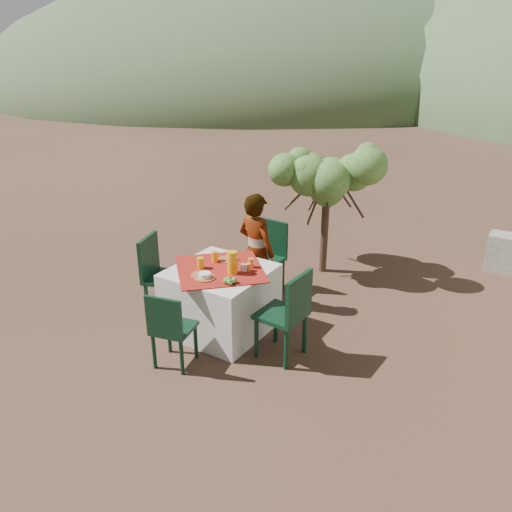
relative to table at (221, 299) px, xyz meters
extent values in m
plane|color=#3A251A|center=(-0.04, 0.12, -0.38)|extent=(160.00, 160.00, 0.00)
cube|color=white|center=(0.00, 0.00, 0.00)|extent=(1.02, 1.02, 0.75)
cube|color=maroon|center=(0.00, 0.00, 0.38)|extent=(1.30, 1.30, 0.01)
cylinder|color=black|center=(-0.26, 0.88, -0.14)|extent=(0.05, 0.05, 0.47)
cylinder|color=black|center=(0.10, 0.86, -0.14)|extent=(0.05, 0.05, 0.47)
cylinder|color=black|center=(-0.24, 1.24, -0.14)|extent=(0.05, 0.05, 0.47)
cylinder|color=black|center=(0.12, 1.22, -0.14)|extent=(0.05, 0.05, 0.47)
cube|color=black|center=(-0.07, 1.05, 0.09)|extent=(0.46, 0.46, 0.04)
cube|color=black|center=(-0.06, 1.25, 0.35)|extent=(0.44, 0.06, 0.46)
cylinder|color=black|center=(0.12, -0.62, -0.17)|extent=(0.04, 0.04, 0.41)
cylinder|color=black|center=(-0.18, -0.69, -0.17)|extent=(0.04, 0.04, 0.41)
cylinder|color=black|center=(0.19, -0.92, -0.17)|extent=(0.04, 0.04, 0.41)
cylinder|color=black|center=(-0.11, -0.99, -0.17)|extent=(0.04, 0.04, 0.41)
cube|color=black|center=(0.01, -0.80, 0.03)|extent=(0.46, 0.46, 0.04)
cube|color=black|center=(0.04, -0.97, 0.25)|extent=(0.38, 0.12, 0.40)
cylinder|color=black|center=(-0.51, -0.20, -0.13)|extent=(0.05, 0.05, 0.49)
cylinder|color=black|center=(-0.62, 0.16, -0.13)|extent=(0.05, 0.05, 0.49)
cylinder|color=black|center=(-0.86, -0.31, -0.13)|extent=(0.05, 0.05, 0.49)
cylinder|color=black|center=(-0.97, 0.04, -0.13)|extent=(0.05, 0.05, 0.49)
cube|color=black|center=(-0.74, -0.08, 0.11)|extent=(0.58, 0.58, 0.04)
cube|color=black|center=(-0.94, -0.14, 0.37)|extent=(0.18, 0.45, 0.48)
cylinder|color=black|center=(0.67, 0.09, -0.14)|extent=(0.05, 0.05, 0.48)
cylinder|color=black|center=(0.65, -0.27, -0.14)|extent=(0.05, 0.05, 0.48)
cylinder|color=black|center=(1.03, 0.08, -0.14)|extent=(0.05, 0.05, 0.48)
cylinder|color=black|center=(1.02, -0.29, -0.14)|extent=(0.05, 0.05, 0.48)
cube|color=black|center=(0.84, -0.10, 0.10)|extent=(0.47, 0.47, 0.04)
cube|color=black|center=(1.05, -0.11, 0.36)|extent=(0.07, 0.45, 0.47)
imported|color=#8C6651|center=(0.02, 0.71, 0.35)|extent=(0.58, 0.44, 1.45)
cylinder|color=#402A20|center=(0.28, 2.11, 0.24)|extent=(0.11, 0.11, 1.24)
sphere|color=#355E22|center=(0.28, 2.11, 0.86)|extent=(0.53, 0.53, 0.53)
sphere|color=#355E22|center=(0.77, 2.11, 0.99)|extent=(0.49, 0.49, 0.49)
sphere|color=#355E22|center=(-0.16, 2.20, 0.94)|extent=(0.46, 0.46, 0.46)
sphere|color=#355E22|center=(0.37, 2.60, 1.03)|extent=(0.48, 0.48, 0.48)
sphere|color=#355E22|center=(0.33, 1.67, 0.90)|extent=(0.42, 0.42, 0.42)
ellipsoid|color=#35542F|center=(-18.04, 30.12, -0.38)|extent=(40.00, 40.00, 16.00)
ellipsoid|color=slate|center=(-4.04, 52.12, -0.38)|extent=(60.00, 60.00, 24.00)
cylinder|color=brown|center=(-0.06, 0.25, 0.39)|extent=(0.23, 0.23, 0.01)
cylinder|color=brown|center=(-0.07, -0.26, 0.39)|extent=(0.21, 0.21, 0.01)
cylinder|color=#FFA310|center=(-0.16, 0.13, 0.44)|extent=(0.08, 0.08, 0.12)
cylinder|color=#FFA310|center=(-0.19, -0.10, 0.44)|extent=(0.08, 0.08, 0.12)
cylinder|color=#FFA310|center=(0.19, -0.02, 0.51)|extent=(0.11, 0.11, 0.25)
cylinder|color=brown|center=(0.01, -0.29, 0.39)|extent=(0.23, 0.23, 0.01)
cylinder|color=white|center=(0.01, -0.29, 0.42)|extent=(0.13, 0.13, 0.05)
cylinder|color=orange|center=(0.30, 0.12, 0.42)|extent=(0.05, 0.05, 0.08)
cylinder|color=orange|center=(0.27, 0.22, 0.44)|extent=(0.07, 0.07, 0.11)
cube|color=white|center=(0.26, 0.08, 0.42)|extent=(0.07, 0.05, 0.08)
sphere|color=#588731|center=(0.28, -0.23, 0.41)|extent=(0.06, 0.06, 0.06)
sphere|color=#588731|center=(0.34, -0.22, 0.41)|extent=(0.06, 0.06, 0.06)
sphere|color=#588731|center=(0.33, -0.27, 0.41)|extent=(0.06, 0.06, 0.06)
sphere|color=#588731|center=(0.28, -0.27, 0.41)|extent=(0.06, 0.06, 0.06)
camera|label=1|loc=(3.04, -4.03, 2.64)|focal=35.00mm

